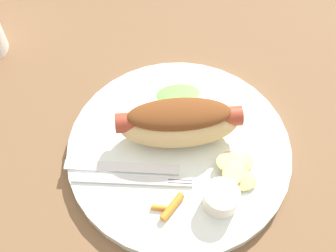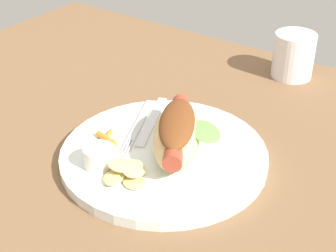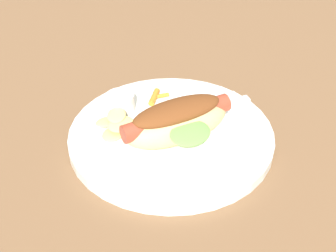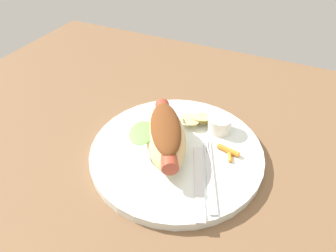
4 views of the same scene
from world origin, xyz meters
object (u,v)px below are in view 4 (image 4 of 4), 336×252
at_px(hot_dog, 165,135).
at_px(knife, 199,181).
at_px(carrot_garnish, 229,152).
at_px(chips_pile, 195,118).
at_px(fork, 210,175).
at_px(sauce_ramekin, 220,124).
at_px(plate, 177,152).

xyz_separation_m(hot_dog, knife, (0.08, -0.05, -0.03)).
xyz_separation_m(knife, carrot_garnish, (0.02, 0.08, 0.00)).
relative_size(knife, chips_pile, 2.03).
bearing_deg(knife, chips_pile, 0.96).
bearing_deg(chips_pile, fork, -59.21).
height_order(sauce_ramekin, knife, sauce_ramekin).
relative_size(fork, carrot_garnish, 3.59).
xyz_separation_m(fork, carrot_garnish, (0.01, 0.06, 0.00)).
xyz_separation_m(hot_dog, sauce_ramekin, (0.07, 0.09, -0.02)).
relative_size(hot_dog, chips_pile, 2.31).
height_order(plate, hot_dog, hot_dog).
distance_m(sauce_ramekin, fork, 0.12).
height_order(plate, fork, fork).
relative_size(sauce_ramekin, fork, 0.30).
relative_size(hot_dog, carrot_garnish, 4.17).
bearing_deg(hot_dog, knife, -149.41).
bearing_deg(fork, knife, 125.10).
height_order(hot_dog, sauce_ramekin, hot_dog).
bearing_deg(knife, plate, 26.12).
bearing_deg(sauce_ramekin, plate, -123.37).
relative_size(fork, knife, 0.98).
distance_m(fork, chips_pile, 0.14).
height_order(hot_dog, knife, hot_dog).
bearing_deg(sauce_ramekin, fork, -79.50).
xyz_separation_m(sauce_ramekin, fork, (0.02, -0.12, -0.01)).
distance_m(hot_dog, knife, 0.10).
distance_m(plate, fork, 0.08).
distance_m(knife, chips_pile, 0.15).
distance_m(chips_pile, carrot_garnish, 0.10).
bearing_deg(chips_pile, knife, -66.72).
bearing_deg(knife, carrot_garnish, -38.74).
relative_size(sauce_ramekin, chips_pile, 0.60).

